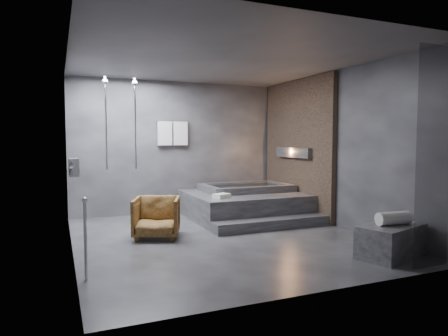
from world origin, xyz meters
name	(u,v)px	position (x,y,z in m)	size (l,w,h in m)	color
room	(239,130)	(0.40, 0.24, 1.73)	(5.00, 5.04, 2.82)	#29292B
tub_deck	(243,205)	(1.05, 1.45, 0.25)	(2.20, 2.00, 0.50)	#2D2D2F
tub_step	(272,224)	(1.05, 0.27, 0.09)	(2.20, 0.36, 0.18)	#2D2D2F
concrete_bench	(391,241)	(1.67, -1.83, 0.22)	(0.96, 0.53, 0.43)	#343437
driftwood_chair	(157,217)	(-0.97, 0.43, 0.33)	(0.70, 0.72, 0.66)	#432A10
rolled_towel	(394,218)	(1.71, -1.83, 0.52)	(0.18, 0.18, 0.49)	white
deck_towel	(222,196)	(0.35, 0.91, 0.54)	(0.29, 0.21, 0.08)	silver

